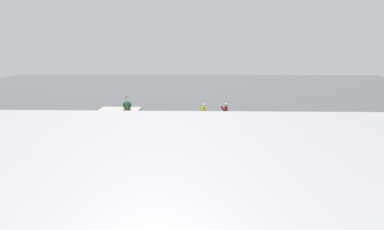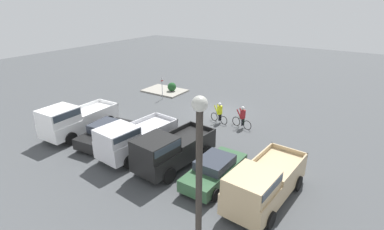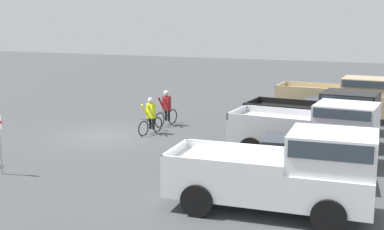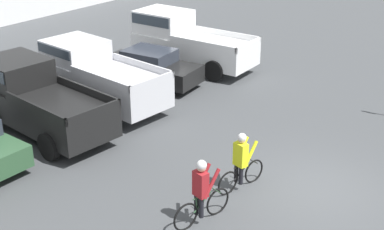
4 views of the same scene
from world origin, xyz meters
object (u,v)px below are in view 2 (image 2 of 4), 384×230
fire_lane_sign (162,86)px  lamppost (199,213)px  pickup_truck_0 (263,183)px  cyclist_0 (219,113)px  pickup_truck_2 (133,138)px  cyclist_1 (242,117)px  sedan_1 (106,133)px  pickup_truck_1 (170,149)px  shrub (172,87)px  sedan_0 (215,170)px  pickup_truck_3 (74,119)px

fire_lane_sign → lamppost: (-14.37, 16.40, 2.96)m
pickup_truck_0 → cyclist_0: pickup_truck_0 is taller
pickup_truck_2 → cyclist_1: bearing=-117.2°
fire_lane_sign → sedan_1: bearing=105.7°
pickup_truck_1 → shrub: (8.73, -11.80, -0.58)m
lamppost → shrub: bearing=-51.3°
pickup_truck_2 → lamppost: 11.65m
pickup_truck_0 → sedan_0: size_ratio=1.27×
fire_lane_sign → sedan_0: bearing=139.5°
sedan_1 → fire_lane_sign: fire_lane_sign is taller
sedan_0 → shrub: bearing=-45.2°
pickup_truck_0 → fire_lane_sign: (13.82, -9.78, 0.17)m
pickup_truck_0 → pickup_truck_1: pickup_truck_1 is taller
sedan_0 → shrub: 16.43m
sedan_1 → fire_lane_sign: (2.65, -9.41, 0.57)m
cyclist_0 → cyclist_1: cyclist_1 is taller
pickup_truck_1 → fire_lane_sign: bearing=-49.4°
sedan_1 → shrub: sedan_1 is taller
pickup_truck_0 → cyclist_1: size_ratio=3.22×
pickup_truck_2 → cyclist_0: pickup_truck_2 is taller
pickup_truck_0 → shrub: bearing=-39.9°
pickup_truck_0 → pickup_truck_3: bearing=0.0°
sedan_0 → pickup_truck_1: bearing=2.8°
cyclist_0 → lamppost: bearing=116.1°
cyclist_1 → fire_lane_sign: (9.29, -2.07, 0.44)m
lamppost → shrub: 24.13m
pickup_truck_0 → sedan_0: 2.82m
pickup_truck_3 → fire_lane_sign: size_ratio=2.63×
sedan_1 → lamppost: lamppost is taller
sedan_0 → pickup_truck_1: size_ratio=0.81×
sedan_0 → sedan_1: 8.40m
sedan_1 → lamppost: bearing=149.2°
pickup_truck_0 → pickup_truck_2: pickup_truck_2 is taller
pickup_truck_1 → pickup_truck_3: bearing=1.5°
pickup_truck_0 → sedan_1: pickup_truck_0 is taller
pickup_truck_2 → cyclist_0: size_ratio=3.22×
pickup_truck_0 → pickup_truck_1: bearing=-2.1°
lamppost → shrub: size_ratio=8.24×
pickup_truck_0 → pickup_truck_3: pickup_truck_3 is taller
pickup_truck_1 → cyclist_1: (-1.09, -7.50, -0.31)m
pickup_truck_2 → pickup_truck_0: bearing=178.9°
cyclist_1 → pickup_truck_2: bearing=62.8°
sedan_1 → sedan_0: bearing=179.8°
pickup_truck_0 → sedan_0: pickup_truck_0 is taller
pickup_truck_2 → fire_lane_sign: (5.42, -9.62, 0.13)m
sedan_1 → pickup_truck_3: pickup_truck_3 is taller
sedan_1 → shrub: 12.06m
shrub → pickup_truck_3: bearing=91.9°
pickup_truck_1 → pickup_truck_0: bearing=177.9°
pickup_truck_0 → lamppost: bearing=94.8°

